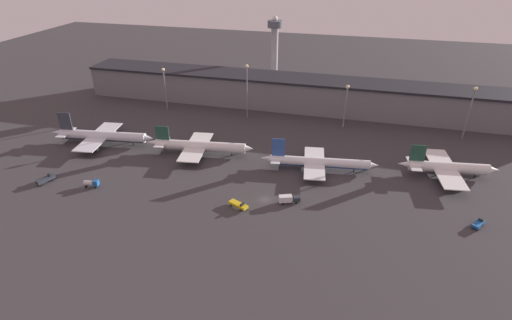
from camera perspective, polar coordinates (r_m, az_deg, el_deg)
The scene contains 16 objects.
ground at distance 146.27m, azimuth 1.28°, elevation -5.69°, with size 600.00×600.00×0.00m, color #383538.
terminal_building at distance 225.21m, azimuth 6.93°, elevation 9.41°, with size 253.62×21.73×17.50m.
airplane_0 at distance 197.59m, azimuth -21.17°, elevation 3.21°, with size 49.32×32.28×14.62m.
airplane_1 at distance 176.98m, azimuth -8.09°, elevation 1.95°, with size 48.25×29.55×12.42m.
airplane_2 at distance 165.15m, azimuth 8.87°, elevation -0.33°, with size 48.03×28.26×13.06m.
airplane_3 at distance 176.06m, azimuth 25.67°, elevation -0.99°, with size 39.00×33.52×12.94m.
service_vehicle_0 at distance 175.81m, azimuth -27.83°, elevation -2.45°, with size 4.42×7.47×2.92m.
service_vehicle_1 at distance 141.72m, azimuth -2.51°, elevation -6.41°, with size 7.61×5.16×2.48m.
service_vehicle_2 at distance 144.13m, azimuth 4.67°, elevation -5.54°, with size 7.87×4.87×3.04m.
service_vehicle_3 at distance 165.08m, azimuth -22.45°, elevation -3.08°, with size 5.80×3.07×2.94m.
service_vehicle_4 at distance 151.93m, azimuth 29.19°, elevation -7.93°, with size 4.94×5.97×2.46m.
lamp_post_0 at distance 225.94m, azimuth -12.93°, elevation 10.63°, with size 1.80×1.80×23.47m.
lamp_post_1 at distance 208.46m, azimuth -1.31°, elevation 10.65°, with size 1.80×1.80×28.63m.
lamp_post_2 at distance 202.46m, azimuth 12.73°, elevation 8.31°, with size 1.80×1.80×22.10m.
lamp_post_3 at distance 208.28m, azimuth 28.32°, elevation 6.71°, with size 1.80×1.80×25.88m.
control_tower at distance 259.16m, azimuth 2.66°, elevation 15.92°, with size 9.00×9.00×43.31m.
Camera 1 is at (27.19, -117.45, 82.82)m, focal length 28.00 mm.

